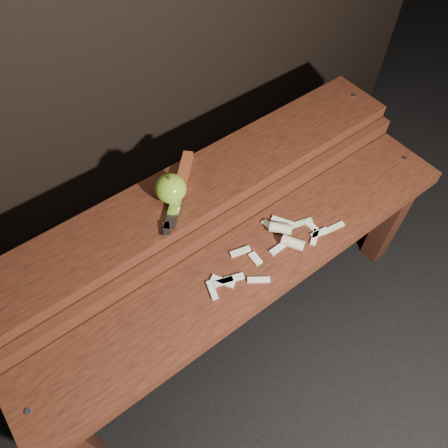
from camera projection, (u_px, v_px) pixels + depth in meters
ground at (235, 317)px, 1.41m from camera, size 60.00×60.00×0.00m
bench_front_tier at (253, 278)px, 1.09m from camera, size 1.20×0.20×0.42m
bench_rear_tier at (200, 206)px, 1.15m from camera, size 1.20×0.21×0.50m
apple at (171, 188)px, 1.03m from camera, size 0.08×0.08×0.08m
knife at (182, 179)px, 1.07m from camera, size 0.20×0.19×0.02m
apple_scraps at (279, 242)px, 1.06m from camera, size 0.39×0.14×0.03m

